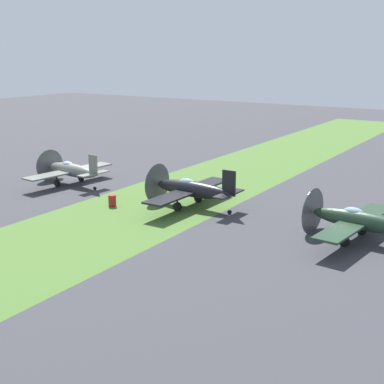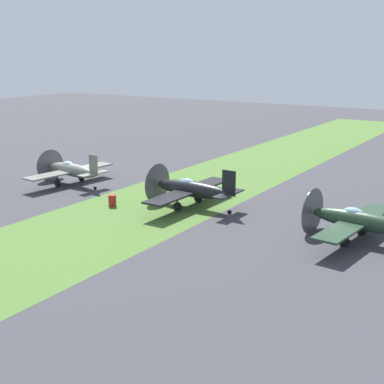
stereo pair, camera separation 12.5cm
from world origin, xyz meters
name	(u,v)px [view 2 (the right image)]	position (x,y,z in m)	size (l,w,h in m)	color
ground_plane	(79,181)	(0.00, 0.00, 0.00)	(160.00, 160.00, 0.00)	#38383D
grass_verge	(174,197)	(0.00, -10.73, 0.00)	(120.00, 11.00, 0.01)	#476B2D
airplane_lead	(71,170)	(-1.29, -0.45, 1.35)	(9.09, 7.21, 3.22)	slate
airplane_wingman	(192,189)	(-1.70, -13.57, 1.45)	(9.65, 7.67, 3.46)	black
airplane_trail	(359,220)	(-2.65, -26.67, 1.41)	(9.48, 7.51, 3.36)	#233D28
fuel_drum	(112,201)	(-4.79, -8.20, 0.45)	(0.60, 0.60, 0.90)	maroon
runway_marker_cone	(148,176)	(4.24, -4.87, 0.22)	(0.36, 0.36, 0.44)	orange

